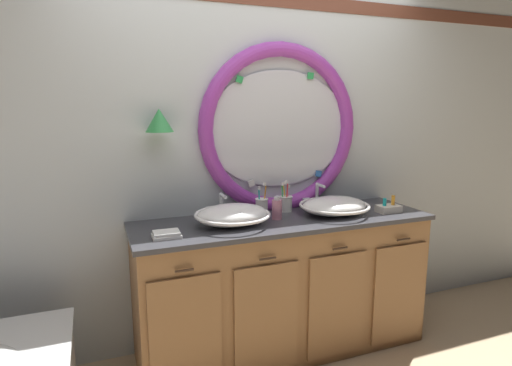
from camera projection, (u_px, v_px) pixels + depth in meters
back_wall_assembly at (256, 152)px, 2.94m from camera, size 6.40×0.26×2.60m
vanity_counter at (283, 284)px, 2.83m from camera, size 1.95×0.61×0.92m
sink_basin_left at (232, 215)px, 2.58m from camera, size 0.47×0.47×0.13m
sink_basin_right at (334, 206)px, 2.84m from camera, size 0.47×0.47×0.12m
faucet_set_left at (221, 207)px, 2.79m from camera, size 0.21×0.13×0.16m
faucet_set_right at (317, 197)px, 3.05m from camera, size 0.23×0.13×0.18m
toothbrush_holder_left at (262, 206)px, 2.84m from camera, size 0.09×0.09×0.22m
toothbrush_holder_right at (286, 202)px, 2.92m from camera, size 0.09×0.09×0.22m
soap_dispenser at (277, 209)px, 2.72m from camera, size 0.07×0.07×0.16m
folded_hand_towel at (166, 235)px, 2.35m from camera, size 0.16×0.12×0.03m
toiletry_basket at (389, 208)px, 2.90m from camera, size 0.16×0.10×0.12m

